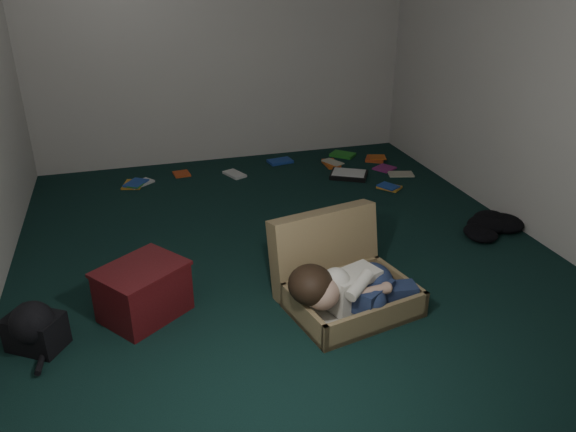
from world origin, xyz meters
TOP-DOWN VIEW (x-y plane):
  - floor at (0.00, 0.00)m, footprint 4.50×4.50m
  - wall_back at (0.00, 2.25)m, footprint 4.50×0.00m
  - wall_front at (0.00, -2.25)m, footprint 4.50×0.00m
  - wall_right at (2.00, 0.00)m, footprint 0.00×4.50m
  - suitcase at (0.17, -0.79)m, footprint 0.90×0.89m
  - person at (0.15, -0.99)m, footprint 0.85×0.42m
  - maroon_bin at (-1.08, -0.60)m, footprint 0.64×0.62m
  - backpack at (-1.70, -0.75)m, footprint 0.49×0.47m
  - clothing_pile at (1.70, -0.20)m, footprint 0.50×0.42m
  - paper_tray at (1.09, 1.31)m, footprint 0.45×0.42m
  - book_scatter at (0.57, 1.62)m, footprint 2.89×1.28m

SIDE VIEW (x-z plane):
  - floor at x=0.00m, z-range 0.00..0.00m
  - book_scatter at x=0.57m, z-range 0.00..0.02m
  - paper_tray at x=1.09m, z-range 0.00..0.05m
  - clothing_pile at x=1.70m, z-range 0.00..0.15m
  - backpack at x=-1.70m, z-range 0.00..0.23m
  - suitcase at x=0.17m, z-range -0.11..0.45m
  - maroon_bin at x=-1.08m, z-range 0.00..0.35m
  - person at x=0.15m, z-range 0.04..0.39m
  - wall_back at x=0.00m, z-range -0.95..3.55m
  - wall_front at x=0.00m, z-range -0.95..3.55m
  - wall_right at x=2.00m, z-range -0.95..3.55m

